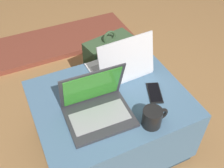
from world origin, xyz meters
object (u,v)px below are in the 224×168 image
(backpack, at_px, (109,68))
(coffee_mug, at_px, (153,117))
(laptop_far, at_px, (121,65))
(laptop_near, at_px, (97,106))
(cell_phone, at_px, (155,93))

(backpack, distance_m, coffee_mug, 0.73)
(laptop_far, distance_m, backpack, 0.38)
(laptop_near, height_order, backpack, laptop_near)
(laptop_near, height_order, coffee_mug, laptop_near)
(laptop_near, height_order, cell_phone, laptop_near)
(laptop_far, bearing_deg, backpack, -102.69)
(laptop_near, distance_m, laptop_far, 0.34)
(laptop_near, xyz_separation_m, laptop_far, (0.25, 0.23, -0.00))
(coffee_mug, bearing_deg, laptop_far, 85.22)
(laptop_far, relative_size, coffee_mug, 2.56)
(laptop_near, relative_size, cell_phone, 1.97)
(cell_phone, xyz_separation_m, coffee_mug, (-0.12, -0.17, 0.04))
(laptop_near, relative_size, laptop_far, 0.95)
(cell_phone, relative_size, backpack, 0.31)
(backpack, bearing_deg, laptop_near, 48.58)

